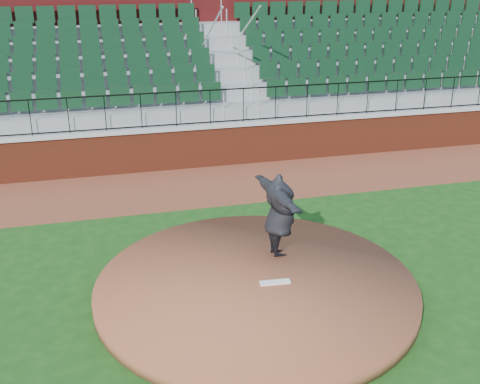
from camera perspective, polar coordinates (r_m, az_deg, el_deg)
name	(u,v)px	position (r m, az deg, el deg)	size (l,w,h in m)	color
ground	(259,281)	(11.57, 1.86, -8.68)	(90.00, 90.00, 0.00)	#174112
warning_track	(205,185)	(16.32, -3.40, 0.72)	(34.00, 3.20, 0.01)	brown
field_wall	(194,147)	(17.61, -4.45, 4.34)	(34.00, 0.35, 1.20)	maroon
wall_cap	(194,126)	(17.43, -4.51, 6.38)	(34.00, 0.45, 0.10)	#B7B7B7
wall_railing	(193,108)	(17.29, -4.57, 8.14)	(34.00, 0.05, 1.00)	black
seating_stands	(178,74)	(19.82, -6.02, 11.33)	(34.00, 5.10, 4.60)	gray
concourse_wall	(166,48)	(22.48, -7.19, 13.69)	(34.00, 0.50, 5.50)	maroon
pitchers_mound	(256,287)	(11.14, 1.57, -9.23)	(6.01, 6.01, 0.25)	brown
pitching_rubber	(275,282)	(11.03, 3.43, -8.76)	(0.57, 0.14, 0.04)	white
pitcher	(280,215)	(11.67, 3.87, -2.24)	(2.15, 0.58, 1.75)	black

